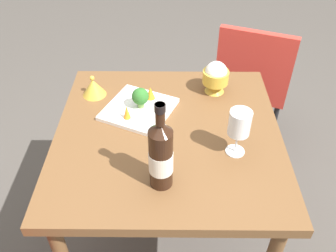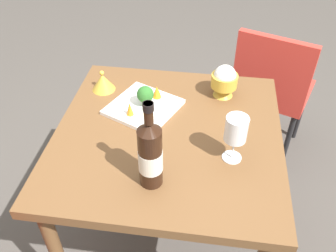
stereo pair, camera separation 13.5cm
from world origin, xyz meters
TOP-DOWN VIEW (x-y plane):
  - ground_plane at (0.00, 0.00)m, footprint 8.00×8.00m
  - dining_table at (0.00, 0.00)m, footprint 0.85×0.85m
  - chair_by_wall at (0.72, -0.48)m, footprint 0.52×0.52m
  - wine_bottle at (-0.25, 0.02)m, footprint 0.08×0.08m
  - wine_glass at (-0.10, -0.24)m, footprint 0.08×0.08m
  - rice_bowl at (0.27, -0.20)m, footprint 0.11×0.11m
  - rice_bowl_lid at (0.24, 0.32)m, footprint 0.10×0.10m
  - serving_plate at (0.13, 0.12)m, footprint 0.33×0.33m
  - broccoli_floret at (0.13, 0.11)m, footprint 0.07×0.07m
  - carrot_garnish_left at (0.06, 0.16)m, footprint 0.03×0.03m
  - carrot_garnish_right at (0.19, 0.07)m, footprint 0.04×0.04m

SIDE VIEW (x-z plane):
  - ground_plane at x=0.00m, z-range 0.00..0.00m
  - chair_by_wall at x=0.72m, z-range 0.10..0.95m
  - dining_table at x=0.00m, z-range 0.28..1.04m
  - serving_plate at x=0.13m, z-range 0.76..0.78m
  - rice_bowl_lid at x=0.24m, z-range 0.75..0.84m
  - carrot_garnish_right at x=0.19m, z-range 0.78..0.83m
  - carrot_garnish_left at x=0.06m, z-range 0.78..0.83m
  - broccoli_floret at x=0.13m, z-range 0.78..0.87m
  - rice_bowl at x=0.27m, z-range 0.76..0.90m
  - wine_bottle at x=-0.25m, z-range 0.73..1.04m
  - wine_glass at x=-0.10m, z-range 0.80..0.98m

